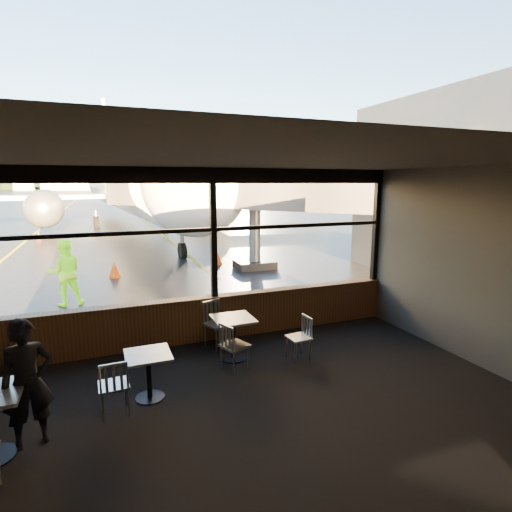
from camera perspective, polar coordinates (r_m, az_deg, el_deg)
ground_plane at (r=127.72m, az=-20.79°, el=8.33°), size 520.00×520.00×0.00m
carpet_floor at (r=6.03m, az=2.55°, el=-21.66°), size 8.00×6.00×0.01m
ceiling at (r=5.12m, az=2.88°, el=13.62°), size 8.00×6.00×0.04m
wall_right at (r=7.82m, az=30.55°, el=-1.83°), size 0.04×6.00×3.50m
wall_back at (r=3.05m, az=27.97°, el=-19.55°), size 8.00×0.04×3.50m
window_sill at (r=8.41m, az=-5.87°, el=-8.81°), size 8.00×0.28×0.90m
window_header at (r=7.94m, az=-6.27°, el=11.35°), size 8.00×0.18×0.30m
mullion_centre at (r=8.01m, az=-6.10°, el=3.10°), size 0.12×0.12×2.60m
mullion_right at (r=9.82m, az=16.77°, el=4.06°), size 0.12×0.12×2.60m
window_transom at (r=8.00m, az=-6.12°, el=3.81°), size 8.00×0.10×0.08m
airliner at (r=29.96m, az=-17.58°, el=15.06°), size 34.72×40.64×11.74m
jet_bridge at (r=14.37m, az=1.94°, el=6.88°), size 8.72×10.65×4.65m
cafe_table_near at (r=7.49m, az=-3.26°, el=-11.68°), size 0.72×0.72×0.79m
cafe_table_mid at (r=6.44m, az=-15.04°, el=-16.27°), size 0.65×0.65×0.72m
chair_near_e at (r=7.51m, az=6.11°, el=-11.58°), size 0.47×0.47×0.81m
chair_near_w at (r=7.07m, az=-3.05°, el=-12.73°), size 0.62×0.62×0.87m
chair_near_n at (r=7.99m, az=-5.47°, el=-9.73°), size 0.66×0.66×0.93m
chair_mid_s at (r=6.18m, az=-19.65°, el=-17.07°), size 0.48×0.48×0.85m
passenger at (r=5.81m, az=-29.83°, el=-15.49°), size 0.67×0.53×1.62m
ground_crew at (r=11.68m, az=-25.63°, el=-2.16°), size 0.92×0.76×1.75m
cone_nose at (r=15.96m, az=-5.57°, el=-0.19°), size 0.41×0.41×0.57m
cone_wing at (r=26.10m, az=-28.64°, el=2.60°), size 0.33×0.33×0.46m
terminal_annex at (r=15.80m, az=28.82°, el=8.39°), size 5.00×7.00×6.00m
hangar_mid at (r=192.68m, az=-21.24°, el=10.28°), size 38.00×15.00×10.00m
hangar_right at (r=195.79m, az=-3.07°, el=11.25°), size 50.00×20.00×12.00m
fuel_tank_a at (r=191.70m, az=-30.29°, el=8.98°), size 8.00×8.00×6.00m
fuel_tank_b at (r=190.50m, az=-27.28°, el=9.24°), size 8.00×8.00×6.00m
fuel_tank_c at (r=189.82m, az=-24.24°, el=9.48°), size 8.00×8.00×6.00m
treeline at (r=217.69m, az=-21.33°, el=10.48°), size 360.00×3.00×12.00m
cone_extra at (r=14.54m, az=-19.58°, el=-1.81°), size 0.40×0.40×0.56m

